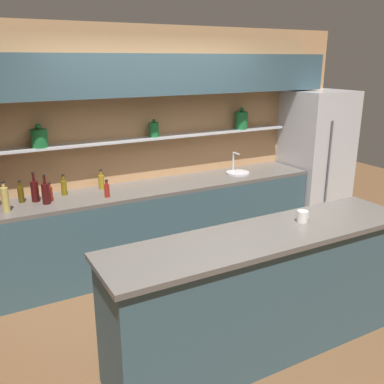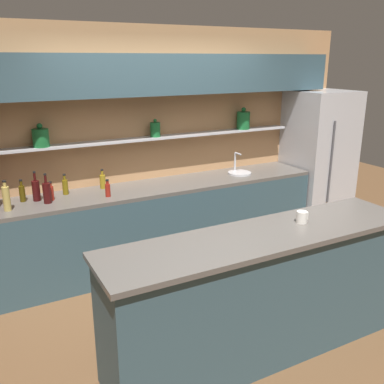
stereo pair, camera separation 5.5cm
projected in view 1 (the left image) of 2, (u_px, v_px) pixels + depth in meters
name	position (u px, v px, depth m)	size (l,w,h in m)	color
ground_plane	(221.00, 314.00, 3.94)	(12.00, 12.00, 0.00)	brown
back_wall_unit	(150.00, 124.00, 4.76)	(5.20, 0.44, 2.60)	tan
back_counter_unit	(161.00, 224.00, 4.83)	(3.68, 0.62, 0.92)	#334C56
island_counter	(263.00, 294.00, 3.30)	(2.54, 0.61, 1.02)	#334C56
refrigerator	(315.00, 162.00, 5.69)	(0.76, 0.73, 1.86)	#B7B7BC
sink_fixture	(237.00, 171.00, 5.17)	(0.28, 0.28, 0.25)	#B7B7BC
bottle_wine_0	(46.00, 193.00, 4.06)	(0.07, 0.07, 0.29)	#380C0C
bottle_sauce_1	(107.00, 190.00, 4.27)	(0.05, 0.05, 0.18)	maroon
bottle_oil_2	(21.00, 194.00, 4.11)	(0.06, 0.06, 0.22)	#47380A
bottle_sauce_3	(50.00, 193.00, 4.15)	(0.05, 0.05, 0.19)	maroon
bottle_oil_4	(64.00, 187.00, 4.34)	(0.06, 0.06, 0.21)	brown
bottle_spirit_5	(5.00, 199.00, 3.85)	(0.07, 0.07, 0.29)	tan
bottle_wine_6	(35.00, 191.00, 4.13)	(0.07, 0.07, 0.29)	#380C0C
bottle_oil_7	(101.00, 181.00, 4.54)	(0.06, 0.06, 0.21)	olive
coffee_mug	(302.00, 216.00, 3.35)	(0.10, 0.08, 0.09)	silver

